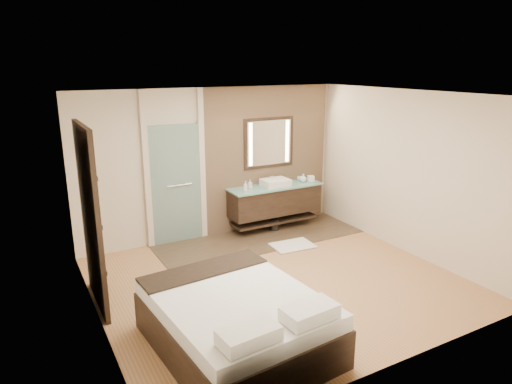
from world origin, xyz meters
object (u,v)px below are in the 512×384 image
mirror_unit (269,143)px  waste_bin (274,225)px  vanity (275,200)px  bed (237,321)px

mirror_unit → waste_bin: size_ratio=4.78×
vanity → bed: vanity is taller
mirror_unit → bed: mirror_unit is taller
vanity → waste_bin: (-0.05, -0.07, -0.47)m
waste_bin → mirror_unit: bearing=81.1°
vanity → mirror_unit: (0.00, 0.24, 1.07)m
mirror_unit → waste_bin: mirror_unit is taller
bed → waste_bin: bed is taller
mirror_unit → bed: bearing=-125.3°
vanity → bed: 3.88m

